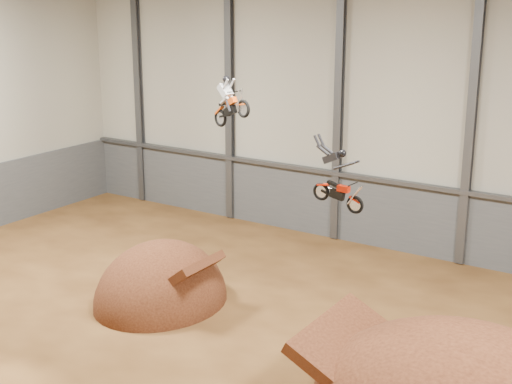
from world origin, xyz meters
TOP-DOWN VIEW (x-y plane):
  - floor at (0.00, 0.00)m, footprint 40.00×40.00m
  - back_wall at (0.00, 15.00)m, footprint 40.00×0.10m
  - lower_band_back at (0.00, 14.90)m, footprint 39.80×0.18m
  - steel_rail at (0.00, 14.75)m, footprint 39.80×0.35m
  - steel_column_0 at (-16.67, 14.80)m, footprint 0.40×0.36m
  - steel_column_1 at (-10.00, 14.80)m, footprint 0.40×0.36m
  - steel_column_2 at (-3.33, 14.80)m, footprint 0.40×0.36m
  - steel_column_3 at (3.33, 14.80)m, footprint 0.40×0.36m
  - takeoff_ramp at (-5.76, 3.65)m, footprint 5.20×6.00m
  - fmx_rider_a at (-2.39, 4.22)m, footprint 2.72×1.45m
  - fmx_rider_b at (2.82, 2.41)m, footprint 2.80×0.84m

SIDE VIEW (x-z plane):
  - floor at x=0.00m, z-range 0.00..0.00m
  - takeoff_ramp at x=-5.76m, z-range -2.60..2.60m
  - lower_band_back at x=0.00m, z-range 0.00..3.50m
  - steel_rail at x=0.00m, z-range 3.45..3.65m
  - fmx_rider_b at x=2.82m, z-range 5.69..8.18m
  - back_wall at x=0.00m, z-range 0.00..14.00m
  - steel_column_0 at x=-16.67m, z-range 0.05..13.95m
  - steel_column_1 at x=-10.00m, z-range 0.05..13.95m
  - steel_column_2 at x=-3.33m, z-range 0.05..13.95m
  - steel_column_3 at x=3.33m, z-range 0.05..13.95m
  - fmx_rider_a at x=-2.39m, z-range 7.53..10.03m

